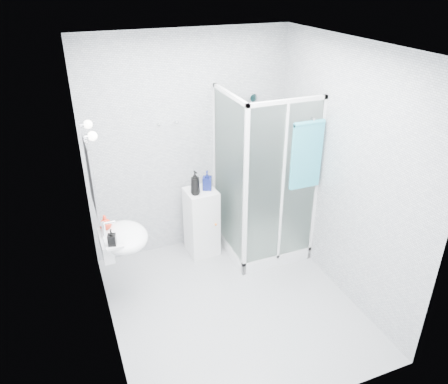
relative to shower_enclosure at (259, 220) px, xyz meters
name	(u,v)px	position (x,y,z in m)	size (l,w,h in m)	color
room	(233,195)	(-0.67, -0.77, 0.85)	(2.40, 2.60, 2.60)	#BABDC0
shower_enclosure	(259,220)	(0.00, 0.00, 0.00)	(0.90, 0.95, 2.00)	white
wall_basin	(122,238)	(-1.66, -0.32, 0.35)	(0.46, 0.56, 0.35)	white
mirror	(90,176)	(-1.85, -0.32, 1.05)	(0.02, 0.60, 0.70)	white
vanity_lights	(89,130)	(-1.80, -0.32, 1.47)	(0.10, 0.40, 0.08)	silver
wall_hooks	(168,123)	(-0.92, 0.49, 1.17)	(0.23, 0.06, 0.03)	silver
storage_cabinet	(202,222)	(-0.63, 0.27, -0.03)	(0.36, 0.38, 0.84)	white
hand_towel	(307,154)	(0.32, -0.40, 0.97)	(0.35, 0.05, 0.74)	teal
shampoo_bottle_a	(195,183)	(-0.72, 0.21, 0.54)	(0.11, 0.11, 0.29)	black
shampoo_bottle_b	(207,180)	(-0.55, 0.28, 0.51)	(0.10, 0.11, 0.23)	#0E1757
soap_dispenser_orange	(105,222)	(-1.78, -0.20, 0.49)	(0.12, 0.12, 0.15)	red
soap_dispenser_black	(112,237)	(-1.76, -0.50, 0.50)	(0.07, 0.07, 0.16)	black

